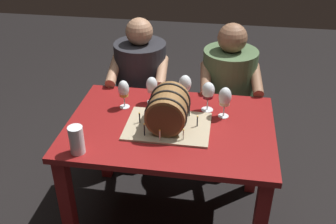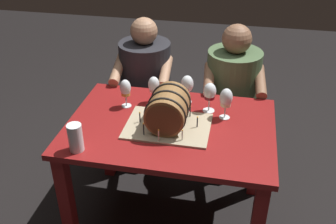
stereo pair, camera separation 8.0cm
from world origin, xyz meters
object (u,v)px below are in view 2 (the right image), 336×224
barrel_cake (168,111)px  person_seated_left (146,94)px  beer_pint (76,139)px  wine_glass_white (226,99)px  dining_table (170,142)px  wine_glass_empty (187,85)px  person_seated_right (231,103)px  wine_glass_rose (154,86)px  wine_glass_red (210,93)px  wine_glass_amber (125,89)px

barrel_cake → person_seated_left: 0.82m
beer_pint → wine_glass_white: bearing=32.7°
dining_table → beer_pint: 0.57m
wine_glass_empty → person_seated_right: person_seated_right is taller
dining_table → wine_glass_white: 0.41m
wine_glass_rose → wine_glass_red: wine_glass_red is taller
beer_pint → person_seated_right: 1.28m
wine_glass_white → person_seated_left: person_seated_left is taller
dining_table → wine_glass_rose: bearing=122.3°
person_seated_left → beer_pint: bearing=-96.4°
dining_table → wine_glass_white: bearing=25.0°
wine_glass_amber → wine_glass_white: wine_glass_white is taller
wine_glass_empty → wine_glass_red: 0.17m
wine_glass_red → barrel_cake: bearing=-132.6°
wine_glass_amber → person_seated_left: 0.60m
barrel_cake → wine_glass_red: (0.21, 0.22, 0.02)m
wine_glass_rose → barrel_cake: bearing=-61.6°
wine_glass_empty → wine_glass_red: bearing=-28.6°
wine_glass_amber → wine_glass_empty: bearing=19.1°
wine_glass_red → beer_pint: (-0.63, -0.53, -0.06)m
dining_table → wine_glass_empty: size_ratio=6.47×
person_seated_right → wine_glass_empty: bearing=-124.4°
dining_table → person_seated_right: (0.32, 0.67, -0.07)m
dining_table → beer_pint: (-0.43, -0.33, 0.19)m
wine_glass_rose → person_seated_left: (-0.17, 0.43, -0.31)m
beer_pint → person_seated_right: (0.75, 1.00, -0.26)m
wine_glass_empty → person_seated_right: size_ratio=0.16×
wine_glass_amber → person_seated_left: bearing=91.3°
wine_glass_white → beer_pint: (-0.73, -0.47, -0.06)m
wine_glass_white → person_seated_left: size_ratio=0.17×
dining_table → wine_glass_amber: 0.42m
wine_glass_red → person_seated_right: (0.12, 0.47, -0.32)m
barrel_cake → person_seated_right: person_seated_right is taller
dining_table → wine_glass_white: wine_glass_white is taller
wine_glass_white → beer_pint: size_ratio=1.26×
wine_glass_red → wine_glass_amber: size_ratio=1.04×
person_seated_right → person_seated_left: bearing=-180.0°
barrel_cake → wine_glass_red: size_ratio=2.55×
wine_glass_empty → wine_glass_red: (0.15, -0.08, 0.00)m
wine_glass_amber → beer_pint: (-0.12, -0.48, -0.05)m
wine_glass_amber → person_seated_right: bearing=39.5°
wine_glass_red → beer_pint: 0.82m
dining_table → wine_glass_red: size_ratio=6.33×
wine_glass_white → person_seated_right: (0.02, 0.53, -0.32)m
barrel_cake → wine_glass_amber: 0.35m
dining_table → person_seated_right: bearing=64.6°
dining_table → barrel_cake: (-0.01, -0.03, 0.23)m
dining_table → person_seated_left: person_seated_left is taller
wine_glass_red → beer_pint: wine_glass_red is taller
person_seated_left → person_seated_right: (0.64, 0.00, -0.00)m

